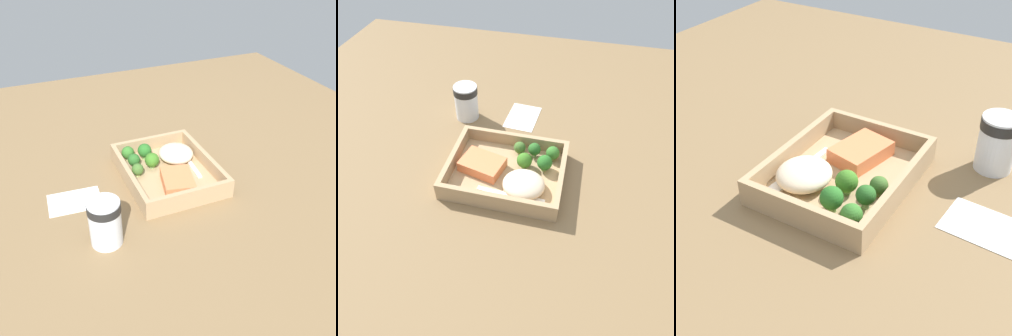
% 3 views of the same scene
% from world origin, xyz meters
% --- Properties ---
extents(ground_plane, '(1.60, 1.60, 0.02)m').
position_xyz_m(ground_plane, '(0.00, 0.00, -0.01)').
color(ground_plane, brown).
extents(takeout_tray, '(0.28, 0.22, 0.01)m').
position_xyz_m(takeout_tray, '(0.00, 0.00, 0.01)').
color(takeout_tray, tan).
rests_on(takeout_tray, ground_plane).
extents(tray_rim, '(0.28, 0.22, 0.04)m').
position_xyz_m(tray_rim, '(0.00, 0.00, 0.03)').
color(tray_rim, tan).
rests_on(tray_rim, takeout_tray).
extents(salmon_fillet, '(0.11, 0.09, 0.03)m').
position_xyz_m(salmon_fillet, '(-0.06, 0.00, 0.03)').
color(salmon_fillet, '#F27C4A').
rests_on(salmon_fillet, takeout_tray).
extents(mashed_potatoes, '(0.10, 0.09, 0.04)m').
position_xyz_m(mashed_potatoes, '(0.05, -0.04, 0.03)').
color(mashed_potatoes, beige).
rests_on(mashed_potatoes, takeout_tray).
extents(broccoli_floret_1, '(0.04, 0.04, 0.04)m').
position_xyz_m(broccoli_floret_1, '(0.09, 0.03, 0.04)').
color(broccoli_floret_1, '#749D4F').
rests_on(broccoli_floret_1, takeout_tray).
extents(broccoli_floret_2, '(0.04, 0.04, 0.04)m').
position_xyz_m(broccoli_floret_2, '(0.04, 0.03, 0.03)').
color(broccoli_floret_2, '#779656').
rests_on(broccoli_floret_2, takeout_tray).
extents(broccoli_floret_3, '(0.03, 0.03, 0.04)m').
position_xyz_m(broccoli_floret_3, '(0.10, 0.07, 0.03)').
color(broccoli_floret_3, '#81A65D').
rests_on(broccoli_floret_3, takeout_tray).
extents(broccoli_floret_4, '(0.03, 0.03, 0.03)m').
position_xyz_m(broccoli_floret_4, '(0.02, 0.07, 0.03)').
color(broccoli_floret_4, '#88A25D').
rests_on(broccoli_floret_4, takeout_tray).
extents(broccoli_floret_5, '(0.03, 0.03, 0.04)m').
position_xyz_m(broccoli_floret_5, '(0.06, 0.07, 0.04)').
color(broccoli_floret_5, '#7FA366').
rests_on(broccoli_floret_5, takeout_tray).
extents(fork, '(0.16, 0.03, 0.00)m').
position_xyz_m(fork, '(0.04, -0.07, 0.01)').
color(fork, white).
rests_on(fork, takeout_tray).
extents(paper_cup, '(0.07, 0.07, 0.10)m').
position_xyz_m(paper_cup, '(-0.17, 0.21, 0.06)').
color(paper_cup, silver).
rests_on(paper_cup, ground_plane).
extents(receipt_slip, '(0.09, 0.13, 0.00)m').
position_xyz_m(receipt_slip, '(-0.01, 0.24, 0.00)').
color(receipt_slip, white).
rests_on(receipt_slip, ground_plane).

